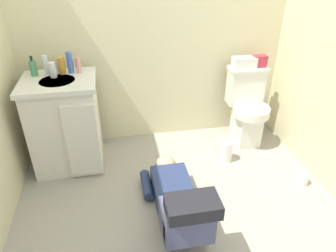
{
  "coord_description": "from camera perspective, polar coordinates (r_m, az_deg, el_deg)",
  "views": [
    {
      "loc": [
        -0.41,
        -1.76,
        1.77
      ],
      "look_at": [
        0.01,
        0.45,
        0.45
      ],
      "focal_mm": 33.45,
      "sensor_mm": 36.0,
      "label": 1
    }
  ],
  "objects": [
    {
      "name": "bottle_amber",
      "position": [
        2.78,
        -18.82,
        10.36
      ],
      "size": [
        0.06,
        0.06,
        0.14
      ],
      "primitive_type": "cylinder",
      "color": "#C58830",
      "rests_on": "vanity_cabinet"
    },
    {
      "name": "bottle_pink",
      "position": [
        2.77,
        -16.04,
        10.61
      ],
      "size": [
        0.04,
        0.04,
        0.13
      ],
      "primitive_type": "cylinder",
      "color": "pink",
      "rests_on": "vanity_cabinet"
    },
    {
      "name": "bottle_white",
      "position": [
        2.73,
        -20.29,
        9.56
      ],
      "size": [
        0.05,
        0.05,
        0.12
      ],
      "primitive_type": "cylinder",
      "color": "white",
      "rests_on": "vanity_cabinet"
    },
    {
      "name": "vanity_cabinet",
      "position": [
        2.85,
        -18.12,
        0.51
      ],
      "size": [
        0.6,
        0.53,
        0.82
      ],
      "color": "silver",
      "rests_on": "ground_plane"
    },
    {
      "name": "bottle_blue",
      "position": [
        2.78,
        -17.44,
        10.98
      ],
      "size": [
        0.05,
        0.05,
        0.18
      ],
      "primitive_type": "cylinder",
      "color": "#4668BC",
      "rests_on": "vanity_cabinet"
    },
    {
      "name": "person_plumber",
      "position": [
        2.3,
        1.78,
        -13.43
      ],
      "size": [
        0.39,
        1.06,
        0.52
      ],
      "color": "navy",
      "rests_on": "ground_plane"
    },
    {
      "name": "toilet",
      "position": [
        3.18,
        14.16,
        3.3
      ],
      "size": [
        0.36,
        0.46,
        0.75
      ],
      "color": "silver",
      "rests_on": "ground_plane"
    },
    {
      "name": "toiletry_bag",
      "position": [
        3.14,
        16.31,
        11.31
      ],
      "size": [
        0.12,
        0.09,
        0.11
      ],
      "primitive_type": "cube",
      "color": "#B22D3F",
      "rests_on": "toilet"
    },
    {
      "name": "paper_towel_roll",
      "position": [
        2.96,
        10.58,
        -4.54
      ],
      "size": [
        0.11,
        0.11,
        0.2
      ],
      "primitive_type": "cylinder",
      "color": "white",
      "rests_on": "ground_plane"
    },
    {
      "name": "soap_dispenser",
      "position": [
        2.82,
        -23.35,
        9.7
      ],
      "size": [
        0.06,
        0.06,
        0.17
      ],
      "color": "#488F5E",
      "rests_on": "vanity_cabinet"
    },
    {
      "name": "toilet_paper_roll",
      "position": [
        2.91,
        23.14,
        -8.77
      ],
      "size": [
        0.11,
        0.11,
        0.1
      ],
      "primitive_type": "cylinder",
      "color": "white",
      "rests_on": "ground_plane"
    },
    {
      "name": "bottle_clear",
      "position": [
        2.8,
        -21.36,
        10.28
      ],
      "size": [
        0.04,
        0.04,
        0.16
      ],
      "primitive_type": "cylinder",
      "color": "silver",
      "rests_on": "vanity_cabinet"
    },
    {
      "name": "faucet",
      "position": [
        2.8,
        -19.4,
        9.99
      ],
      "size": [
        0.02,
        0.02,
        0.1
      ],
      "primitive_type": "cylinder",
      "color": "silver",
      "rests_on": "vanity_cabinet"
    },
    {
      "name": "tissue_box",
      "position": [
        3.08,
        13.73,
        11.19
      ],
      "size": [
        0.22,
        0.11,
        0.1
      ],
      "primitive_type": "cube",
      "color": "silver",
      "rests_on": "toilet"
    },
    {
      "name": "wall_back",
      "position": [
        2.95,
        -2.61,
        19.28
      ],
      "size": [
        2.64,
        0.08,
        2.4
      ],
      "primitive_type": "cube",
      "color": "beige",
      "rests_on": "ground_plane"
    },
    {
      "name": "ground_plane",
      "position": [
        2.55,
        1.79,
        -14.28
      ],
      "size": [
        2.98,
        3.13,
        0.04
      ],
      "primitive_type": "cube",
      "color": "gray"
    }
  ]
}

